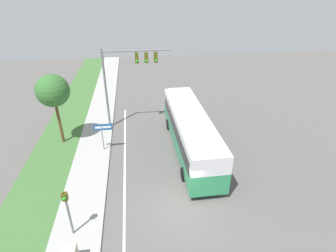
# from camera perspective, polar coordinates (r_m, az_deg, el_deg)

# --- Properties ---
(ground_plane) EXTENTS (80.00, 80.00, 0.00)m
(ground_plane) POSITION_cam_1_polar(r_m,az_deg,el_deg) (17.27, 3.04, -16.74)
(ground_plane) COLOR #565451
(sidewalk) EXTENTS (2.80, 80.00, 0.12)m
(sidewalk) POSITION_cam_1_polar(r_m,az_deg,el_deg) (17.41, -18.50, -17.81)
(sidewalk) COLOR #9E9E99
(sidewalk) RESTS_ON ground_plane
(grass_verge) EXTENTS (3.60, 80.00, 0.10)m
(grass_verge) POSITION_cam_1_polar(r_m,az_deg,el_deg) (18.36, -28.80, -17.59)
(grass_verge) COLOR #3D6633
(grass_verge) RESTS_ON ground_plane
(lane_divider_near) EXTENTS (0.14, 30.00, 0.01)m
(lane_divider_near) POSITION_cam_1_polar(r_m,az_deg,el_deg) (17.10, -9.49, -17.72)
(lane_divider_near) COLOR silver
(lane_divider_near) RESTS_ON ground_plane
(bus) EXTENTS (2.72, 12.35, 3.52)m
(bus) POSITION_cam_1_polar(r_m,az_deg,el_deg) (21.35, 4.77, -0.65)
(bus) COLOR #2D8956
(bus) RESTS_ON ground_plane
(signal_gantry) EXTENTS (6.20, 0.41, 7.50)m
(signal_gantry) POSITION_cam_1_polar(r_m,az_deg,el_deg) (24.26, -9.02, 11.67)
(signal_gantry) COLOR slate
(signal_gantry) RESTS_ON ground_plane
(pedestrian_signal) EXTENTS (0.28, 0.34, 3.01)m
(pedestrian_signal) POSITION_cam_1_polar(r_m,az_deg,el_deg) (15.14, -21.08, -16.17)
(pedestrian_signal) COLOR slate
(pedestrian_signal) RESTS_ON ground_plane
(street_sign) EXTENTS (1.49, 0.08, 2.55)m
(street_sign) POSITION_cam_1_polar(r_m,az_deg,el_deg) (21.77, -14.00, -1.09)
(street_sign) COLOR slate
(street_sign) RESTS_ON ground_plane
(roadside_tree) EXTENTS (2.64, 2.64, 6.06)m
(roadside_tree) POSITION_cam_1_polar(r_m,az_deg,el_deg) (23.00, -23.79, 6.98)
(roadside_tree) COLOR brown
(roadside_tree) RESTS_ON grass_verge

